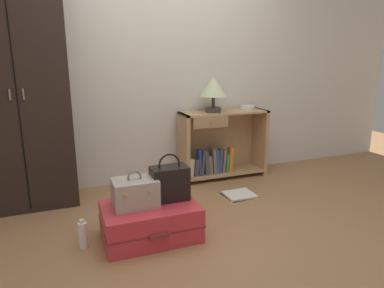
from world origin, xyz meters
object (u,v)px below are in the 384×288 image
at_px(wardrobe, 19,92).
at_px(bowl, 247,108).
at_px(suitcase_large, 150,221).
at_px(bookshelf, 219,146).
at_px(train_case, 135,192).
at_px(bottle, 83,235).
at_px(handbag, 170,183).
at_px(table_lamp, 213,88).
at_px(open_book_on_floor, 239,195).

xyz_separation_m(wardrobe, bowl, (2.31, 0.05, -0.26)).
bearing_deg(suitcase_large, bookshelf, 44.63).
height_order(bookshelf, train_case, bookshelf).
xyz_separation_m(bookshelf, train_case, (-1.20, -1.05, 0.01)).
bearing_deg(bottle, handbag, 1.45).
height_order(table_lamp, handbag, table_lamp).
bearing_deg(train_case, open_book_on_floor, 21.71).
relative_size(bowl, bottle, 0.72).
distance_m(wardrobe, handbag, 1.57).
bearing_deg(wardrobe, table_lamp, 1.21).
xyz_separation_m(bookshelf, suitcase_large, (-1.09, -1.08, -0.23)).
height_order(train_case, handbag, handbag).
bearing_deg(bookshelf, wardrobe, -178.03).
relative_size(table_lamp, bottle, 1.75).
bearing_deg(suitcase_large, bottle, 176.65).
xyz_separation_m(bookshelf, handbag, (-0.92, -1.04, 0.04)).
bearing_deg(open_book_on_floor, handbag, -153.29).
height_order(suitcase_large, open_book_on_floor, suitcase_large).
relative_size(handbag, open_book_on_floor, 1.14).
distance_m(wardrobe, suitcase_large, 1.63).
relative_size(bookshelf, suitcase_large, 1.40).
relative_size(bookshelf, handbag, 2.70).
distance_m(wardrobe, train_case, 1.43).
height_order(wardrobe, suitcase_large, wardrobe).
distance_m(table_lamp, suitcase_large, 1.70).
xyz_separation_m(bottle, open_book_on_floor, (1.53, 0.45, -0.09)).
relative_size(bookshelf, bowl, 6.31).
xyz_separation_m(bowl, suitcase_large, (-1.43, -1.06, -0.65)).
bearing_deg(bowl, handbag, -141.11).
distance_m(train_case, handbag, 0.28).
xyz_separation_m(wardrobe, bottle, (0.39, -0.98, -0.95)).
bearing_deg(handbag, open_book_on_floor, 26.71).
height_order(wardrobe, bookshelf, wardrobe).
bearing_deg(wardrobe, suitcase_large, -48.91).
bearing_deg(handbag, table_lamp, 50.70).
distance_m(bookshelf, open_book_on_floor, 0.70).
relative_size(train_case, open_book_on_floor, 1.00).
distance_m(handbag, open_book_on_floor, 1.04).
xyz_separation_m(bookshelf, bottle, (-1.59, -1.05, -0.26)).
xyz_separation_m(train_case, open_book_on_floor, (1.14, 0.45, -0.36)).
distance_m(wardrobe, bottle, 1.42).
bearing_deg(bottle, wardrobe, 111.65).
bearing_deg(open_book_on_floor, table_lamp, 93.82).
distance_m(bookshelf, handbag, 1.39).
bearing_deg(handbag, bookshelf, 48.30).
relative_size(table_lamp, suitcase_large, 0.54).
xyz_separation_m(bowl, open_book_on_floor, (-0.39, -0.58, -0.78)).
distance_m(suitcase_large, open_book_on_floor, 1.15).
bearing_deg(table_lamp, handbag, -129.30).
relative_size(wardrobe, train_case, 6.45).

